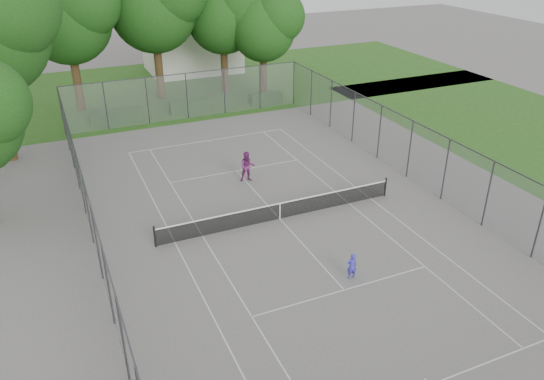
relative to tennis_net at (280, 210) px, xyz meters
name	(u,v)px	position (x,y,z in m)	size (l,w,h in m)	color
ground	(280,219)	(0.00, 0.00, -0.51)	(120.00, 120.00, 0.00)	#5F5D5B
grass_far	(162,88)	(0.00, 26.00, -0.51)	(60.00, 20.00, 0.00)	#234D16
court_markings	(280,219)	(0.00, 0.00, -0.50)	(11.03, 23.83, 0.01)	beige
tennis_net	(280,210)	(0.00, 0.00, 0.00)	(12.87, 0.10, 1.10)	black
perimeter_fence	(280,187)	(0.00, 0.00, 1.30)	(18.08, 34.08, 3.52)	#38383D
tree_far_left	(67,12)	(-7.22, 22.46, 7.04)	(7.65, 6.98, 10.99)	#3C2916
tree_far_midleft	(154,1)	(-0.56, 22.98, 7.39)	(8.00, 7.30, 11.50)	#3C2916
tree_far_midright	(224,12)	(5.11, 22.66, 6.31)	(6.90, 6.30, 9.93)	#3C2916
tree_far_right	(264,24)	(7.75, 20.14, 5.54)	(6.13, 5.60, 8.82)	#3C2916
hedge_left	(116,116)	(-5.26, 18.41, -0.04)	(3.79, 1.14, 0.95)	#1A3E14
hedge_mid	(189,106)	(0.46, 18.41, -0.03)	(3.09, 0.88, 0.97)	#1A3E14
hedge_right	(266,98)	(6.99, 18.20, -0.10)	(2.73, 1.00, 0.82)	#1A3E14
house	(191,26)	(4.52, 31.15, 3.86)	(8.72, 6.75, 10.85)	silver
girl_player	(352,266)	(0.70, -5.77, 0.09)	(0.44, 0.29, 1.21)	#3733BF
woman_player	(247,167)	(0.14, 4.84, 0.39)	(0.88, 0.69, 1.81)	#6D2462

